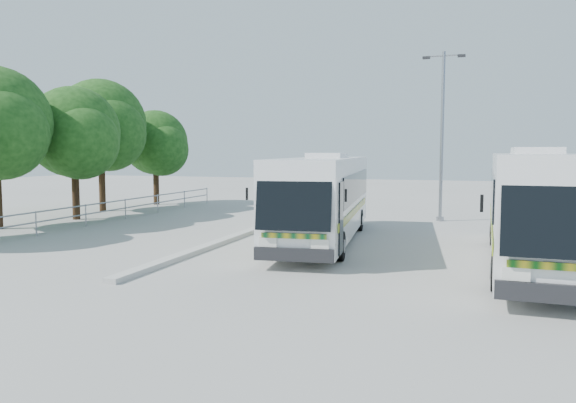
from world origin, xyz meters
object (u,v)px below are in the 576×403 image
(tree_far_c, at_px, (75,132))
(tree_far_d, at_px, (102,125))
(coach_main, at_px, (324,196))
(coach_adjacent, at_px, (536,205))
(lamppost, at_px, (442,128))
(tree_far_e, at_px, (156,143))

(tree_far_c, xyz_separation_m, tree_far_d, (-1.19, 3.70, 0.56))
(coach_main, height_order, coach_adjacent, coach_adjacent)
(tree_far_c, bearing_deg, coach_main, -12.28)
(tree_far_d, xyz_separation_m, lamppost, (18.17, 1.25, -0.39))
(tree_far_c, relative_size, tree_far_d, 0.88)
(tree_far_c, bearing_deg, lamppost, 16.24)
(tree_far_d, relative_size, tree_far_e, 1.24)
(tree_far_d, height_order, tree_far_e, tree_far_d)
(coach_adjacent, xyz_separation_m, lamppost, (-3.23, 10.04, 2.64))
(tree_far_e, bearing_deg, lamppost, -10.54)
(tree_far_e, xyz_separation_m, coach_main, (13.74, -11.08, -2.19))
(coach_main, height_order, lamppost, lamppost)
(coach_adjacent, bearing_deg, lamppost, 109.21)
(lamppost, bearing_deg, coach_main, -113.43)
(tree_far_c, bearing_deg, tree_far_e, 93.54)
(tree_far_d, xyz_separation_m, coach_adjacent, (21.40, -8.80, -3.03))
(coach_main, xyz_separation_m, coach_adjacent, (6.97, -2.21, 0.09))
(tree_far_d, distance_m, coach_main, 16.16)
(coach_adjacent, bearing_deg, tree_far_d, 159.05)
(tree_far_c, height_order, lamppost, lamppost)
(tree_far_e, bearing_deg, tree_far_d, -98.63)
(coach_adjacent, bearing_deg, tree_far_c, 167.24)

